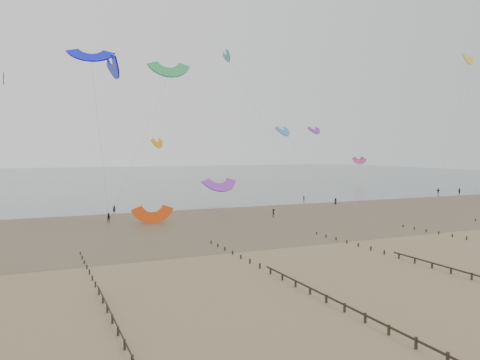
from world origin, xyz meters
name	(u,v)px	position (x,y,z in m)	size (l,w,h in m)	color
ground	(341,251)	(0.00, 0.00, 0.00)	(500.00, 500.00, 0.00)	brown
sea_and_shore	(219,219)	(-4.08, 34.40, 0.01)	(500.00, 665.00, 0.03)	#475654
kitesurfer_lead	(114,209)	(-21.56, 51.17, 0.88)	(0.64, 0.42, 1.76)	black
kitesurfers	(352,200)	(37.67, 46.66, 0.87)	(108.54, 25.95, 1.87)	black
grounded_kite	(153,223)	(-17.16, 34.49, 0.00)	(6.49, 3.40, 4.94)	#F8480F
kites_airborne	(114,125)	(-15.79, 85.88, 20.88)	(240.84, 128.97, 40.62)	yellow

